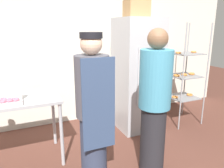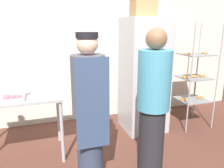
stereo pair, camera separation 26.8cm
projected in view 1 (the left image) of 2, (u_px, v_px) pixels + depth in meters
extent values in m
cube|color=silver|center=(82.00, 38.00, 3.96)|extent=(6.40, 0.12, 3.06)
cube|color=#ADAFB5|center=(137.00, 75.00, 3.71)|extent=(0.68, 0.67, 1.88)
cube|color=#93959B|center=(148.00, 78.00, 3.42)|extent=(0.63, 0.02, 1.54)
cylinder|color=silver|center=(138.00, 78.00, 3.31)|extent=(0.02, 0.02, 0.93)
cylinder|color=#93969B|center=(183.00, 79.00, 3.59)|extent=(0.02, 0.02, 1.80)
cylinder|color=#93969B|center=(207.00, 76.00, 3.80)|extent=(0.02, 0.02, 1.80)
cylinder|color=#93969B|center=(163.00, 73.00, 4.05)|extent=(0.02, 0.02, 1.80)
cylinder|color=#93969B|center=(186.00, 71.00, 4.26)|extent=(0.02, 0.02, 1.80)
cube|color=gray|center=(182.00, 97.00, 4.03)|extent=(0.49, 0.48, 0.01)
torus|color=orange|center=(175.00, 97.00, 3.96)|extent=(0.11, 0.11, 0.03)
torus|color=orange|center=(190.00, 95.00, 4.09)|extent=(0.11, 0.11, 0.03)
cube|color=gray|center=(184.00, 76.00, 3.93)|extent=(0.49, 0.48, 0.01)
torus|color=orange|center=(177.00, 75.00, 3.86)|extent=(0.11, 0.11, 0.03)
torus|color=orange|center=(184.00, 75.00, 3.92)|extent=(0.11, 0.11, 0.03)
torus|color=orange|center=(192.00, 74.00, 3.99)|extent=(0.11, 0.11, 0.03)
cube|color=gray|center=(186.00, 54.00, 3.83)|extent=(0.49, 0.48, 0.01)
torus|color=orange|center=(178.00, 53.00, 3.75)|extent=(0.09, 0.09, 0.03)
torus|color=orange|center=(194.00, 52.00, 3.89)|extent=(0.09, 0.09, 0.03)
cube|color=#ADAFB5|center=(9.00, 101.00, 2.66)|extent=(1.20, 0.67, 0.04)
cylinder|color=#ADAFB5|center=(62.00, 135.00, 2.73)|extent=(0.04, 0.04, 0.84)
cylinder|color=#ADAFB5|center=(54.00, 118.00, 3.26)|extent=(0.04, 0.04, 0.84)
cube|color=silver|center=(10.00, 102.00, 2.48)|extent=(0.27, 0.18, 0.05)
cube|color=silver|center=(9.00, 90.00, 2.54)|extent=(0.26, 0.01, 0.18)
torus|color=#C66B84|center=(3.00, 101.00, 2.41)|extent=(0.07, 0.07, 0.02)
torus|color=#C66B84|center=(9.00, 101.00, 2.43)|extent=(0.07, 0.07, 0.02)
torus|color=#C66B84|center=(16.00, 100.00, 2.46)|extent=(0.07, 0.07, 0.02)
torus|color=#C66B84|center=(3.00, 100.00, 2.45)|extent=(0.07, 0.07, 0.02)
torus|color=#C66B84|center=(10.00, 99.00, 2.47)|extent=(0.07, 0.07, 0.02)
torus|color=#C66B84|center=(16.00, 99.00, 2.50)|extent=(0.07, 0.07, 0.02)
torus|color=#C66B84|center=(3.00, 99.00, 2.49)|extent=(0.07, 0.07, 0.02)
cube|color=#A87F51|center=(137.00, 9.00, 3.39)|extent=(0.36, 0.26, 0.25)
cylinder|color=#333D56|center=(94.00, 149.00, 2.44)|extent=(0.29, 0.29, 0.82)
cylinder|color=#4C4C56|center=(92.00, 86.00, 2.26)|extent=(0.36, 0.36, 0.65)
sphere|color=beige|center=(91.00, 44.00, 2.15)|extent=(0.22, 0.22, 0.22)
cube|color=#33476B|center=(99.00, 105.00, 2.13)|extent=(0.34, 0.02, 0.93)
cylinder|color=black|center=(91.00, 35.00, 2.12)|extent=(0.23, 0.23, 0.06)
cylinder|color=#232328|center=(152.00, 140.00, 2.63)|extent=(0.30, 0.30, 0.84)
cylinder|color=teal|center=(156.00, 79.00, 2.44)|extent=(0.37, 0.37, 0.66)
sphere|color=brown|center=(158.00, 39.00, 2.33)|extent=(0.23, 0.23, 0.23)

